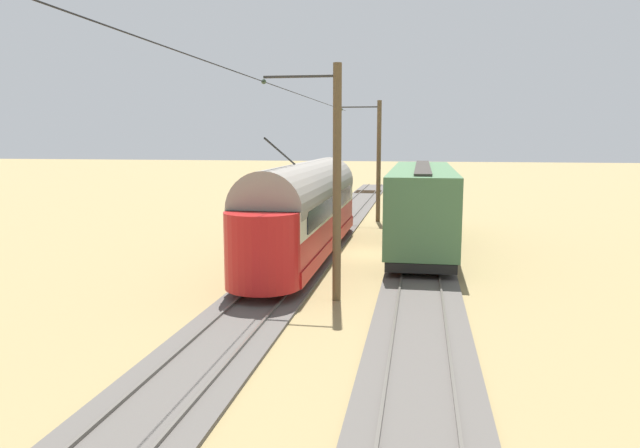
% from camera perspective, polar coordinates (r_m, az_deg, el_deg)
% --- Properties ---
extents(ground_plane, '(220.00, 220.00, 0.00)m').
position_cam_1_polar(ground_plane, '(27.42, 4.37, -2.93)').
color(ground_plane, '#937F51').
extents(track_streetcar_siding, '(2.80, 80.00, 0.18)m').
position_cam_1_polar(track_streetcar_siding, '(27.60, 9.80, -2.84)').
color(track_streetcar_siding, '#56514C').
rests_on(track_streetcar_siding, ground).
extents(track_adjacent_siding, '(2.80, 80.00, 0.18)m').
position_cam_1_polar(track_adjacent_siding, '(28.07, -0.84, -2.53)').
color(track_adjacent_siding, '#56514C').
rests_on(track_adjacent_siding, ground).
extents(vintage_streetcar, '(2.65, 17.07, 5.22)m').
position_cam_1_polar(vintage_streetcar, '(26.32, -1.43, 1.60)').
color(vintage_streetcar, red).
rests_on(vintage_streetcar, ground).
extents(coach_adjacent, '(2.96, 14.79, 3.85)m').
position_cam_1_polar(coach_adjacent, '(29.21, 9.92, 1.96)').
color(coach_adjacent, '#477047').
rests_on(coach_adjacent, ground).
extents(catenary_pole_foreground, '(2.63, 0.28, 7.73)m').
position_cam_1_polar(catenary_pole_foreground, '(37.74, 5.66, 6.30)').
color(catenary_pole_foreground, brown).
rests_on(catenary_pole_foreground, ground).
extents(catenary_pole_mid_near, '(2.63, 0.28, 7.73)m').
position_cam_1_polar(catenary_pole_mid_near, '(19.03, 1.49, 4.31)').
color(catenary_pole_mid_near, brown).
rests_on(catenary_pole_mid_near, ground).
extents(overhead_wire_run, '(2.43, 41.67, 0.18)m').
position_cam_1_polar(overhead_wire_run, '(20.18, -4.88, 13.52)').
color(overhead_wire_run, black).
rests_on(overhead_wire_run, ground).
extents(switch_stand, '(0.50, 0.30, 1.24)m').
position_cam_1_polar(switch_stand, '(37.23, 11.73, 1.01)').
color(switch_stand, black).
rests_on(switch_stand, ground).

